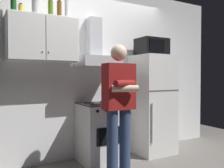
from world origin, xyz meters
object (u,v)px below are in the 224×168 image
stove_oven (101,133)px  bottle_canister_steel (35,6)px  refrigerator (152,104)px  bottle_beer_brown (59,10)px  person_standing (119,105)px  bottle_vodka_clear (67,9)px  bottle_olive_oil (50,9)px  upper_cabinet (43,39)px  range_hood (97,54)px  cooking_pot (112,99)px  bottle_wine_green (13,1)px  microwave (152,47)px  bottle_spice_jar (21,9)px

stove_oven → bottle_canister_steel: 1.95m
stove_oven → refrigerator: refrigerator is taller
bottle_beer_brown → bottle_canister_steel: bearing=-172.7°
person_standing → bottle_vodka_clear: size_ratio=5.13×
bottle_olive_oil → person_standing: bearing=-47.4°
upper_cabinet → bottle_beer_brown: (0.24, 0.02, 0.42)m
refrigerator → bottle_beer_brown: size_ratio=6.17×
bottle_beer_brown → person_standing: bearing=-55.7°
upper_cabinet → bottle_beer_brown: 0.49m
range_hood → person_standing: range_hood is taller
upper_cabinet → bottle_vodka_clear: size_ratio=2.82×
cooking_pot → bottle_wine_green: 1.82m
bottle_vodka_clear → person_standing: bearing=-61.1°
cooking_pot → bottle_olive_oil: 1.50m
upper_cabinet → person_standing: 1.35m
bottle_vodka_clear → bottle_beer_brown: bearing=171.9°
cooking_pot → bottle_olive_oil: size_ratio=1.24×
microwave → person_standing: size_ratio=0.29×
bottle_beer_brown → microwave: bearing=-4.8°
bottle_canister_steel → bottle_olive_oil: size_ratio=1.02×
microwave → bottle_spice_jar: bearing=177.0°
upper_cabinet → bottle_canister_steel: (-0.09, -0.02, 0.41)m
stove_oven → microwave: bearing=1.2°
bottle_olive_oil → bottle_spice_jar: bearing=176.1°
stove_oven → bottle_olive_oil: bearing=171.9°
bottle_spice_jar → microwave: bearing=-3.0°
bottle_olive_oil → bottle_beer_brown: size_ratio=0.91×
refrigerator → bottle_canister_steel: (-1.84, 0.10, 1.36)m
stove_oven → person_standing: bearing=-94.7°
bottle_canister_steel → upper_cabinet: bearing=12.5°
microwave → cooking_pot: microwave is taller
stove_oven → bottle_wine_green: bearing=173.2°
person_standing → bottle_canister_steel: bottle_canister_steel is taller
cooking_pot → bottle_olive_oil: bearing=165.2°
range_hood → bottle_vodka_clear: 0.76m
range_hood → bottle_spice_jar: 1.19m
stove_oven → bottle_olive_oil: bottle_olive_oil is taller
bottle_beer_brown → cooking_pot: bearing=-21.0°
range_hood → cooking_pot: bearing=-62.1°
bottle_spice_jar → range_hood: bearing=0.1°
stove_oven → bottle_wine_green: (-1.15, 0.14, 1.76)m
bottle_canister_steel → stove_oven: bearing=-6.7°
person_standing → cooking_pot: 0.52m
stove_oven → bottle_olive_oil: 1.87m
cooking_pot → bottle_beer_brown: bottle_beer_brown is taller
bottle_vodka_clear → bottle_olive_oil: (-0.24, -0.03, -0.04)m
bottle_olive_oil → upper_cabinet: bearing=165.7°
bottle_spice_jar → bottle_beer_brown: bottle_beer_brown is taller
upper_cabinet → stove_oven: 1.55m
range_hood → bottle_spice_jar: bottle_spice_jar is taller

